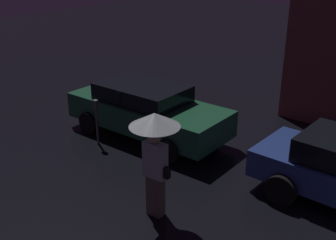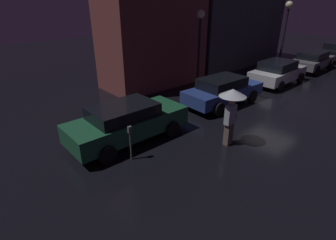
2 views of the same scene
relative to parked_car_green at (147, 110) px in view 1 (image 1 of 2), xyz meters
name	(u,v)px [view 1 (image 1 of 2)]	position (x,y,z in m)	size (l,w,h in m)	color
parked_car_green	(147,110)	(0.00, 0.00, 0.00)	(4.51, 1.97, 1.43)	#1E5638
pedestrian_with_umbrella	(155,141)	(2.55, -2.69, 0.82)	(0.93, 0.93, 2.12)	#66564C
parking_meter	(96,117)	(-0.67, -1.20, 0.00)	(0.12, 0.10, 1.22)	#4C5154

